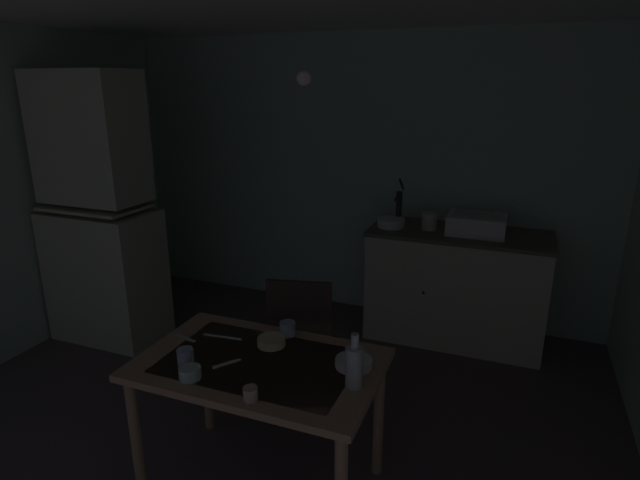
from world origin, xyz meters
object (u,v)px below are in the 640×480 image
at_px(mixing_bowl_counter, 391,223).
at_px(serving_bowl_wide, 271,341).
at_px(mug_tall, 250,394).
at_px(chair_far_side, 303,347).
at_px(hutch_cabinet, 100,220).
at_px(dining_table, 260,378).
at_px(hand_pump, 399,205).
at_px(glass_bottle, 354,365).
at_px(sink_basin, 477,224).

distance_m(mixing_bowl_counter, serving_bowl_wide, 1.88).
bearing_deg(mug_tall, chair_far_side, 99.08).
xyz_separation_m(hutch_cabinet, dining_table, (2.00, -1.08, -0.36)).
bearing_deg(serving_bowl_wide, hand_pump, 83.72).
bearing_deg(glass_bottle, mixing_bowl_counter, 99.43).
relative_size(sink_basin, chair_far_side, 0.44).
relative_size(mixing_bowl_counter, chair_far_side, 0.23).
height_order(mixing_bowl_counter, chair_far_side, mixing_bowl_counter).
bearing_deg(mug_tall, serving_bowl_wide, 105.97).
xyz_separation_m(chair_far_side, glass_bottle, (0.53, -0.63, 0.34)).
distance_m(sink_basin, mug_tall, 2.50).
bearing_deg(hand_pump, mug_tall, -91.90).
distance_m(hutch_cabinet, mixing_bowl_counter, 2.36).
height_order(sink_basin, chair_far_side, sink_basin).
relative_size(sink_basin, dining_table, 0.37).
xyz_separation_m(sink_basin, hand_pump, (-0.63, 0.05, 0.09)).
height_order(hutch_cabinet, serving_bowl_wide, hutch_cabinet).
height_order(chair_far_side, mug_tall, chair_far_side).
relative_size(hutch_cabinet, sink_basin, 4.92).
bearing_deg(mug_tall, hand_pump, 88.10).
distance_m(hutch_cabinet, sink_basin, 3.00).
distance_m(hutch_cabinet, mug_tall, 2.54).
xyz_separation_m(hutch_cabinet, sink_basin, (2.83, 1.00, -0.01)).
bearing_deg(glass_bottle, hutch_cabinet, 156.02).
bearing_deg(serving_bowl_wide, mug_tall, -74.03).
height_order(mixing_bowl_counter, serving_bowl_wide, mixing_bowl_counter).
relative_size(hutch_cabinet, chair_far_side, 2.19).
height_order(hutch_cabinet, glass_bottle, hutch_cabinet).
bearing_deg(serving_bowl_wide, mixing_bowl_counter, 84.59).
height_order(hutch_cabinet, chair_far_side, hutch_cabinet).
distance_m(mug_tall, glass_bottle, 0.47).
distance_m(dining_table, mug_tall, 0.35).
bearing_deg(dining_table, glass_bottle, -3.99).
relative_size(dining_table, glass_bottle, 4.60).
relative_size(sink_basin, hand_pump, 1.13).
distance_m(dining_table, serving_bowl_wide, 0.21).
bearing_deg(chair_far_side, mixing_bowl_counter, 82.61).
height_order(hutch_cabinet, dining_table, hutch_cabinet).
bearing_deg(sink_basin, hand_pump, 175.92).
height_order(mixing_bowl_counter, dining_table, mixing_bowl_counter).
xyz_separation_m(hutch_cabinet, mixing_bowl_counter, (2.16, 0.95, -0.05)).
xyz_separation_m(hand_pump, mug_tall, (-0.08, -2.43, -0.32)).
height_order(sink_basin, dining_table, sink_basin).
bearing_deg(mixing_bowl_counter, glass_bottle, -80.57).
bearing_deg(glass_bottle, sink_basin, 81.11).
bearing_deg(serving_bowl_wide, chair_far_side, 91.25).
relative_size(hutch_cabinet, hand_pump, 5.55).
bearing_deg(chair_far_side, serving_bowl_wide, -88.75).
relative_size(mixing_bowl_counter, glass_bottle, 0.86).
height_order(chair_far_side, serving_bowl_wide, chair_far_side).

